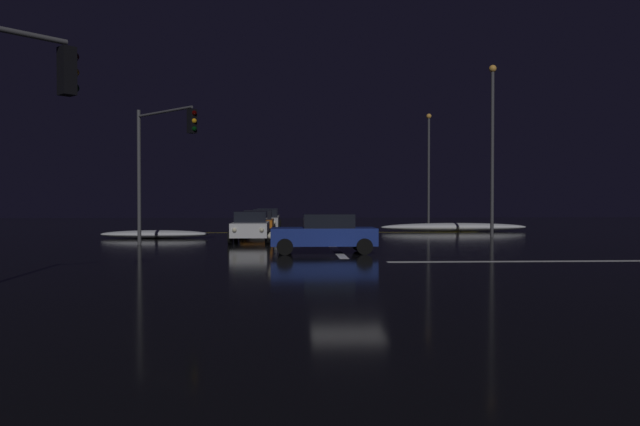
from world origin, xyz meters
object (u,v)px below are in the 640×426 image
(sedan_orange, at_px, (258,223))
(streetlamp_right_far, at_px, (429,162))
(sedan_gray, at_px, (268,218))
(sedan_white, at_px, (251,227))
(traffic_signal_nw, at_px, (160,150))
(sedan_blue_crossing, at_px, (325,233))
(sedan_silver, at_px, (266,220))
(streetlamp_right_near, at_px, (492,139))

(sedan_orange, distance_m, streetlamp_right_far, 20.54)
(sedan_gray, relative_size, streetlamp_right_far, 0.45)
(sedan_white, relative_size, traffic_signal_nw, 0.66)
(sedan_blue_crossing, height_order, traffic_signal_nw, traffic_signal_nw)
(sedan_white, distance_m, sedan_blue_crossing, 7.69)
(traffic_signal_nw, height_order, streetlamp_right_far, streetlamp_right_far)
(sedan_silver, relative_size, streetlamp_right_far, 0.45)
(sedan_white, bearing_deg, sedan_blue_crossing, -63.90)
(traffic_signal_nw, bearing_deg, streetlamp_right_near, 19.84)
(sedan_orange, xyz_separation_m, traffic_signal_nw, (-4.15, -8.00, 3.69))
(sedan_blue_crossing, bearing_deg, streetlamp_right_near, 45.33)
(sedan_orange, xyz_separation_m, sedan_silver, (0.24, 5.32, 0.00))
(sedan_gray, relative_size, traffic_signal_nw, 0.66)
(sedan_silver, relative_size, sedan_gray, 1.00)
(sedan_white, xyz_separation_m, sedan_blue_crossing, (3.38, -6.90, 0.00))
(streetlamp_right_far, bearing_deg, sedan_silver, -145.98)
(sedan_white, height_order, sedan_gray, same)
(sedan_white, bearing_deg, streetlamp_right_near, 15.08)
(sedan_white, distance_m, sedan_orange, 5.27)
(sedan_gray, bearing_deg, sedan_orange, -91.01)
(sedan_silver, height_order, streetlamp_right_far, streetlamp_right_far)
(sedan_orange, height_order, streetlamp_right_near, streetlamp_right_near)
(traffic_signal_nw, bearing_deg, sedan_gray, 77.45)
(sedan_silver, bearing_deg, sedan_blue_crossing, -80.19)
(streetlamp_right_near, bearing_deg, sedan_silver, 153.19)
(sedan_white, distance_m, traffic_signal_nw, 6.11)
(sedan_orange, relative_size, sedan_silver, 1.00)
(streetlamp_right_far, xyz_separation_m, streetlamp_right_near, (0.00, -16.00, 0.25))
(streetlamp_right_far, height_order, streetlamp_right_near, streetlamp_right_near)
(sedan_gray, distance_m, traffic_signal_nw, 20.36)
(sedan_white, height_order, traffic_signal_nw, traffic_signal_nw)
(sedan_orange, bearing_deg, sedan_white, -91.27)
(sedan_blue_crossing, xyz_separation_m, streetlamp_right_near, (10.53, 10.65, 4.96))
(sedan_blue_crossing, height_order, streetlamp_right_near, streetlamp_right_near)
(sedan_white, relative_size, sedan_gray, 1.00)
(sedan_white, xyz_separation_m, sedan_orange, (0.12, 5.27, 0.00))
(sedan_silver, bearing_deg, streetlamp_right_far, 34.02)
(sedan_orange, height_order, streetlamp_right_far, streetlamp_right_far)
(sedan_white, distance_m, sedan_silver, 10.60)
(sedan_white, relative_size, streetlamp_right_near, 0.43)
(sedan_blue_crossing, distance_m, traffic_signal_nw, 9.27)
(sedan_silver, distance_m, streetlamp_right_near, 15.97)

